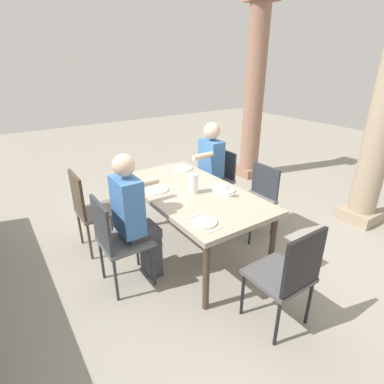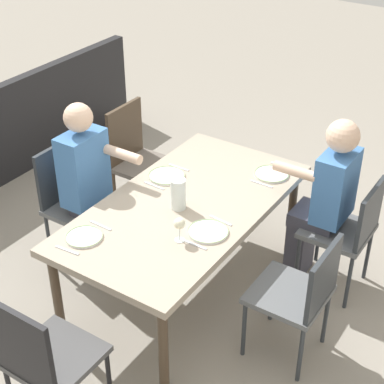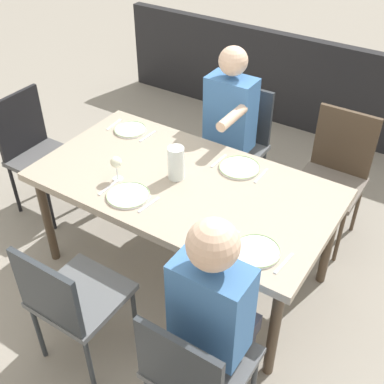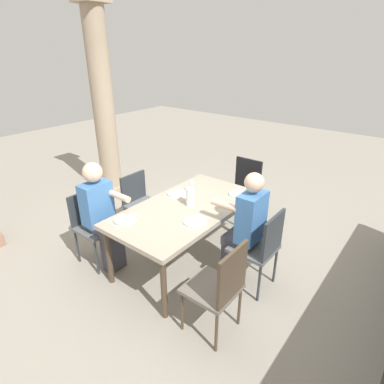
% 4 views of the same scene
% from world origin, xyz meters
% --- Properties ---
extents(ground_plane, '(16.00, 16.00, 0.00)m').
position_xyz_m(ground_plane, '(0.00, 0.00, 0.00)').
color(ground_plane, gray).
extents(dining_table, '(1.82, 0.97, 0.75)m').
position_xyz_m(dining_table, '(0.00, 0.00, 0.68)').
color(dining_table, tan).
rests_on(dining_table, ground).
extents(chair_west_north, '(0.44, 0.44, 0.87)m').
position_xyz_m(chair_west_north, '(-0.65, 0.90, 0.52)').
color(chair_west_north, '#5B5E61').
rests_on(chair_west_north, ground).
extents(chair_west_south, '(0.44, 0.44, 0.95)m').
position_xyz_m(chair_west_south, '(-0.65, -0.91, 0.54)').
color(chair_west_south, '#6A6158').
rests_on(chair_west_south, ground).
extents(chair_mid_north, '(0.44, 0.44, 0.86)m').
position_xyz_m(chair_mid_north, '(0.11, 0.90, 0.51)').
color(chair_mid_north, '#5B5E61').
rests_on(chair_mid_north, ground).
extents(chair_mid_south, '(0.44, 0.44, 0.93)m').
position_xyz_m(chair_mid_south, '(0.11, -0.91, 0.54)').
color(chair_mid_south, '#5B5E61').
rests_on(chair_mid_south, ground).
extents(chair_head_east, '(0.44, 0.44, 0.93)m').
position_xyz_m(chair_head_east, '(1.33, 0.00, 0.53)').
color(chair_head_east, '#4F4F50').
rests_on(chair_head_east, ground).
extents(diner_woman_green, '(0.35, 0.49, 1.31)m').
position_xyz_m(diner_woman_green, '(0.11, -0.71, 0.70)').
color(diner_woman_green, '#3F3F4C').
rests_on(diner_woman_green, ground).
extents(diner_man_white, '(0.35, 0.50, 1.29)m').
position_xyz_m(diner_man_white, '(-0.65, 0.71, 0.70)').
color(diner_man_white, '#3F3F4C').
rests_on(diner_man_white, ground).
extents(patio_railing, '(4.22, 0.10, 0.90)m').
position_xyz_m(patio_railing, '(0.00, -2.26, 0.45)').
color(patio_railing, black).
rests_on(patio_railing, ground).
extents(plate_0, '(0.25, 0.25, 0.02)m').
position_xyz_m(plate_0, '(-0.64, 0.30, 0.76)').
color(plate_0, white).
rests_on(plate_0, dining_table).
extents(fork_0, '(0.04, 0.17, 0.01)m').
position_xyz_m(fork_0, '(-0.79, 0.30, 0.75)').
color(fork_0, silver).
rests_on(fork_0, dining_table).
extents(spoon_0, '(0.02, 0.17, 0.01)m').
position_xyz_m(spoon_0, '(-0.49, 0.30, 0.75)').
color(spoon_0, silver).
rests_on(spoon_0, dining_table).
extents(plate_1, '(0.26, 0.26, 0.02)m').
position_xyz_m(plate_1, '(-0.22, -0.30, 0.76)').
color(plate_1, white).
rests_on(plate_1, dining_table).
extents(fork_1, '(0.02, 0.17, 0.01)m').
position_xyz_m(fork_1, '(-0.37, -0.30, 0.75)').
color(fork_1, silver).
rests_on(fork_1, dining_table).
extents(spoon_1, '(0.02, 0.17, 0.01)m').
position_xyz_m(spoon_1, '(-0.07, -0.30, 0.75)').
color(spoon_1, silver).
rests_on(spoon_1, dining_table).
extents(plate_2, '(0.25, 0.25, 0.02)m').
position_xyz_m(plate_2, '(0.19, 0.30, 0.76)').
color(plate_2, white).
rests_on(plate_2, dining_table).
extents(wine_glass_2, '(0.07, 0.07, 0.16)m').
position_xyz_m(wine_glass_2, '(0.35, 0.20, 0.86)').
color(wine_glass_2, white).
rests_on(wine_glass_2, dining_table).
extents(fork_2, '(0.04, 0.17, 0.01)m').
position_xyz_m(fork_2, '(0.04, 0.30, 0.75)').
color(fork_2, silver).
rests_on(fork_2, dining_table).
extents(spoon_2, '(0.02, 0.17, 0.01)m').
position_xyz_m(spoon_2, '(0.34, 0.30, 0.75)').
color(spoon_2, silver).
rests_on(spoon_2, dining_table).
extents(plate_3, '(0.23, 0.23, 0.02)m').
position_xyz_m(plate_3, '(0.65, -0.30, 0.76)').
color(plate_3, white).
rests_on(plate_3, dining_table).
extents(fork_3, '(0.02, 0.17, 0.01)m').
position_xyz_m(fork_3, '(0.50, -0.30, 0.75)').
color(fork_3, silver).
rests_on(fork_3, dining_table).
extents(spoon_3, '(0.03, 0.17, 0.01)m').
position_xyz_m(spoon_3, '(0.80, -0.30, 0.75)').
color(spoon_3, silver).
rests_on(spoon_3, dining_table).
extents(water_pitcher, '(0.10, 0.10, 0.21)m').
position_xyz_m(water_pitcher, '(0.06, -0.01, 0.84)').
color(water_pitcher, white).
rests_on(water_pitcher, dining_table).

